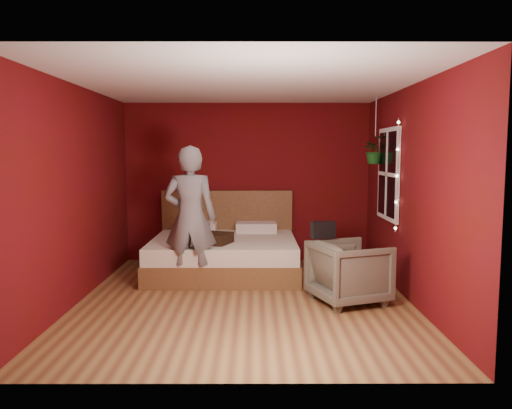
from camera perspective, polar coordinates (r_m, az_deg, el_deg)
name	(u,v)px	position (r m, az deg, el deg)	size (l,w,h in m)	color
floor	(245,299)	(6.24, -1.31, -10.77)	(4.50, 4.50, 0.00)	olive
room_walls	(244,162)	(5.98, -1.35, 4.83)	(4.04, 4.54, 2.62)	#580913
window	(388,174)	(7.12, 14.85, 3.38)	(0.05, 0.97, 1.27)	white
fairy_lights	(397,176)	(6.61, 15.81, 3.17)	(0.04, 0.04, 1.45)	silver
bed	(224,252)	(7.53, -3.62, -5.46)	(2.13, 1.81, 1.17)	brown
person	(190,218)	(6.59, -7.52, -1.53)	(0.69, 0.45, 1.89)	slate
armchair	(349,272)	(6.12, 10.57, -7.61)	(0.79, 0.81, 0.74)	#676252
handbag	(323,230)	(6.25, 7.65, -2.86)	(0.29, 0.14, 0.21)	black
throw_pillow	(215,238)	(6.98, -4.75, -3.87)	(0.41, 0.41, 0.15)	black
hanging_plant	(375,150)	(7.51, 13.45, 6.08)	(0.39, 0.34, 0.97)	silver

